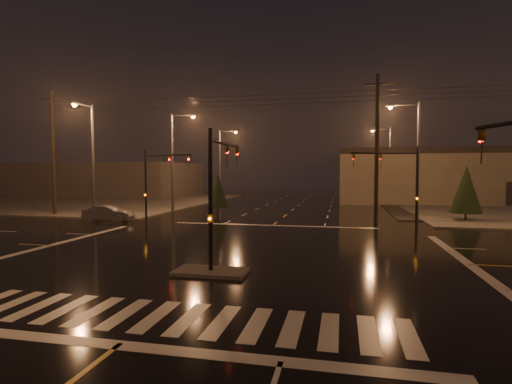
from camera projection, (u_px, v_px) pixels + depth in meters
ground at (236, 254)px, 20.46m from camera, size 140.00×140.00×0.00m
sidewalk_nw at (85, 201)px, 56.07m from camera, size 36.00×36.00×0.12m
median_island at (211, 272)px, 16.55m from camera, size 3.00×1.60×0.15m
crosswalk at (156, 316)px, 11.68m from camera, size 15.00×2.60×0.01m
stop_bar_near at (119, 345)px, 9.73m from camera, size 16.00×0.50×0.01m
stop_bar_far at (273, 225)px, 31.20m from camera, size 16.00×0.50×0.01m
commercial_block at (103, 180)px, 68.70m from camera, size 30.00×18.00×5.60m
signal_mast_median at (217, 183)px, 17.27m from camera, size 0.25×4.59×6.00m
signal_mast_ne at (403, 178)px, 28.15m from camera, size 4.84×1.86×6.00m
signal_mast_nw at (155, 177)px, 32.16m from camera, size 4.84×1.86×6.00m
streetlight_1 at (175, 156)px, 40.09m from camera, size 2.77×0.32×10.00m
streetlight_2 at (222, 160)px, 55.71m from camera, size 2.77×0.32×10.00m
streetlight_3 at (414, 153)px, 33.42m from camera, size 2.77×0.32×10.00m
streetlight_4 at (388, 159)px, 52.94m from camera, size 2.77×0.32×10.00m
streetlight_5 at (91, 153)px, 34.45m from camera, size 0.32×2.77×10.00m
utility_pole_0 at (53, 152)px, 38.45m from camera, size 2.20×0.32×12.00m
utility_pole_1 at (377, 148)px, 32.12m from camera, size 2.20×0.32×12.00m
conifer_0 at (466, 189)px, 33.81m from camera, size 2.58×2.58×4.73m
conifer_3 at (218, 191)px, 38.72m from camera, size 2.12×2.12×4.02m
car_crossing at (108, 213)px, 33.71m from camera, size 4.24×1.80×1.36m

